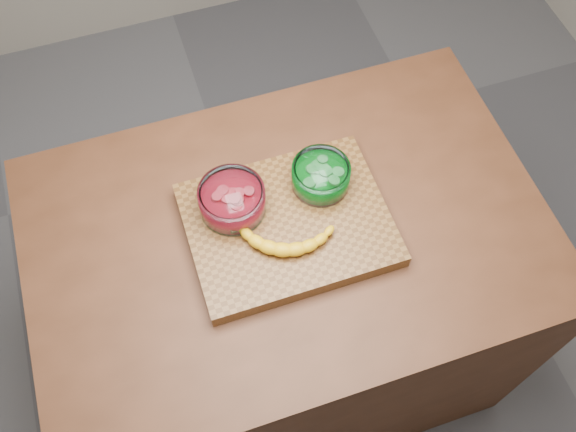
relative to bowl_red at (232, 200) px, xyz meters
name	(u,v)px	position (x,y,z in m)	size (l,w,h in m)	color
ground	(288,351)	(0.11, -0.07, -0.97)	(3.50, 3.50, 0.00)	#5D5D62
counter	(288,303)	(0.11, -0.07, -0.52)	(1.20, 0.80, 0.90)	#4F2A17
cutting_board	(288,225)	(0.11, -0.07, -0.05)	(0.45, 0.35, 0.04)	brown
bowl_red	(232,200)	(0.00, 0.00, 0.00)	(0.15, 0.15, 0.07)	white
bowl_green	(321,176)	(0.21, 0.00, 0.00)	(0.13, 0.13, 0.06)	white
banana	(286,232)	(0.09, -0.10, -0.02)	(0.24, 0.15, 0.04)	gold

